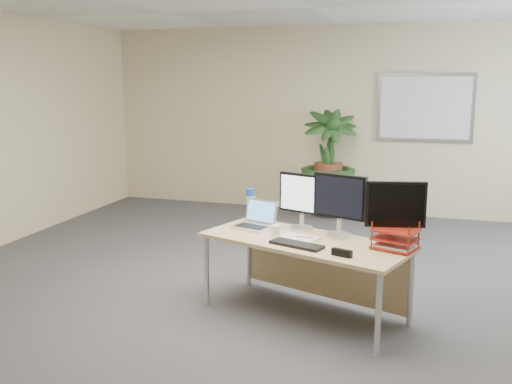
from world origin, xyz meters
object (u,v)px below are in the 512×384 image
(floor_plant, at_px, (328,165))
(monitor_left, at_px, (302,198))
(desk, at_px, (310,253))
(laptop, at_px, (256,220))
(monitor_right, at_px, (340,201))

(floor_plant, bearing_deg, monitor_left, -84.23)
(desk, height_order, laptop, laptop)
(desk, distance_m, laptop, 0.60)
(monitor_left, bearing_deg, monitor_right, -22.45)
(desk, distance_m, monitor_right, 0.50)
(monitor_left, distance_m, monitor_right, 0.38)
(monitor_left, bearing_deg, floor_plant, 95.77)
(desk, xyz_separation_m, monitor_right, (0.22, 0.09, 0.44))
(floor_plant, distance_m, monitor_left, 3.18)
(monitor_right, distance_m, laptop, 0.80)
(laptop, bearing_deg, desk, -19.58)
(floor_plant, distance_m, monitor_right, 3.38)
(desk, relative_size, monitor_right, 3.51)
(monitor_right, xyz_separation_m, laptop, (-0.76, 0.10, -0.24))
(floor_plant, bearing_deg, desk, -82.49)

